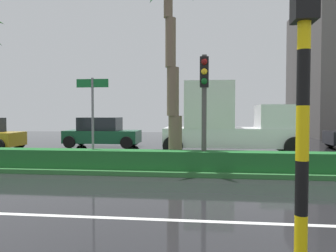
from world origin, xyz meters
TOP-DOWN VIEW (x-y plane):
  - ground_plane at (0.00, 9.00)m, footprint 90.00×42.00m
  - median_strip at (0.00, 8.00)m, footprint 85.50×4.00m
  - median_hedge at (0.00, 6.60)m, footprint 76.50×0.70m
  - traffic_signal_median_right at (5.10, 6.69)m, footprint 0.28×0.43m
  - street_name_sign at (1.37, 6.78)m, footprint 1.10×0.08m
  - traffic_signal_foreground at (6.36, 0.33)m, footprint 0.28×0.43m
  - car_in_traffic_second at (-0.91, 14.75)m, footprint 4.30×2.02m
  - box_truck_lead at (6.27, 12.26)m, footprint 6.40×2.64m

SIDE VIEW (x-z plane):
  - ground_plane at x=0.00m, z-range -0.10..0.00m
  - median_strip at x=0.00m, z-range 0.00..0.15m
  - median_hedge at x=0.00m, z-range 0.15..0.75m
  - car_in_traffic_second at x=-0.91m, z-range -0.03..1.69m
  - box_truck_lead at x=6.27m, z-range -0.18..3.28m
  - street_name_sign at x=1.37m, z-range 0.58..3.58m
  - traffic_signal_median_right at x=5.10m, z-range 0.84..4.52m
  - traffic_signal_foreground at x=6.36m, z-range 0.77..4.88m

